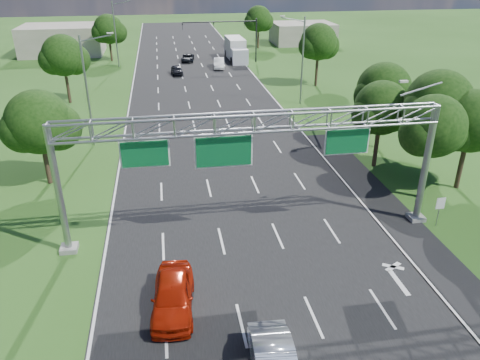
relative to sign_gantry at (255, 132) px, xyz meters
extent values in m
plane|color=#285118|center=(-0.33, 18.00, -6.89)|extent=(220.00, 220.00, 0.00)
cube|color=black|center=(-0.33, 18.00, -6.89)|extent=(18.00, 180.00, 0.02)
cube|color=black|center=(9.87, 2.00, -6.89)|extent=(3.00, 30.00, 0.02)
cube|color=gray|center=(11.17, 0.00, -6.74)|extent=(1.00, 1.00, 0.30)
cylinder|color=gray|center=(11.17, 0.00, -2.89)|extent=(0.44, 0.44, 8.00)
cube|color=gray|center=(-11.33, 0.00, -6.74)|extent=(1.00, 1.00, 0.30)
cylinder|color=gray|center=(-11.33, 0.00, -2.89)|extent=(0.40, 0.40, 8.00)
cylinder|color=gray|center=(9.97, 0.00, 2.11)|extent=(2.54, 0.12, 0.79)
cube|color=beige|center=(8.77, 0.00, 2.61)|extent=(0.50, 0.22, 0.12)
cube|color=white|center=(-6.33, -0.02, -0.89)|extent=(2.80, 0.05, 1.70)
cube|color=#0B5B2D|center=(-6.33, -0.08, -0.89)|extent=(2.62, 0.05, 1.52)
cube|color=white|center=(-1.83, -0.02, -1.04)|extent=(3.40, 0.05, 2.00)
cube|color=#0B5B2D|center=(-1.83, -0.08, -1.04)|extent=(3.22, 0.05, 1.82)
cube|color=white|center=(5.67, -0.02, -0.89)|extent=(2.80, 0.05, 1.70)
cube|color=#0B5B2D|center=(5.67, -0.08, -0.89)|extent=(2.62, 0.05, 1.52)
cylinder|color=gray|center=(12.07, -1.00, -5.89)|extent=(0.06, 0.06, 2.00)
cube|color=white|center=(12.07, -1.03, -5.19)|extent=(0.60, 0.04, 0.80)
cylinder|color=black|center=(10.67, 53.00, -3.39)|extent=(0.24, 0.24, 7.00)
cylinder|color=black|center=(4.67, 53.00, -0.29)|extent=(12.00, 0.18, 0.18)
imported|color=black|center=(-1.33, 53.00, -0.84)|extent=(0.18, 0.22, 1.10)
imported|color=black|center=(3.67, 53.00, -0.84)|extent=(0.18, 0.22, 1.10)
imported|color=black|center=(8.67, 53.00, -0.84)|extent=(0.18, 0.22, 1.10)
cylinder|color=gray|center=(-11.83, 18.00, -1.89)|extent=(0.20, 0.20, 10.00)
cylinder|color=gray|center=(-10.53, 18.00, 2.81)|extent=(2.78, 0.12, 0.60)
cube|color=beige|center=(-9.23, 18.00, 3.21)|extent=(0.55, 0.22, 0.12)
cylinder|color=gray|center=(-11.83, 53.00, -1.89)|extent=(0.20, 0.20, 10.00)
cylinder|color=gray|center=(-10.53, 53.00, 2.81)|extent=(2.78, 0.12, 0.60)
cube|color=beige|center=(-9.23, 53.00, 3.21)|extent=(0.55, 0.22, 0.12)
cylinder|color=gray|center=(11.17, 28.00, -1.89)|extent=(0.20, 0.20, 10.00)
cylinder|color=gray|center=(9.87, 28.00, 2.81)|extent=(2.78, 0.12, 0.60)
cube|color=beige|center=(8.57, 28.00, 3.21)|extent=(0.55, 0.22, 0.12)
cylinder|color=#2D2116|center=(13.17, 3.00, -5.02)|extent=(0.36, 0.36, 3.74)
sphere|color=black|center=(13.17, 3.00, -1.39)|extent=(4.40, 4.40, 4.40)
sphere|color=black|center=(14.27, 3.40, -1.94)|extent=(3.30, 3.30, 3.30)
sphere|color=black|center=(12.18, 2.70, -1.83)|extent=(3.08, 3.08, 3.08)
cylinder|color=#2D2116|center=(15.17, 6.00, -4.80)|extent=(0.36, 0.36, 4.18)
sphere|color=black|center=(15.17, 6.00, -0.71)|extent=(5.00, 5.00, 5.00)
sphere|color=black|center=(16.42, 6.40, -1.34)|extent=(3.75, 3.75, 3.75)
sphere|color=black|center=(14.04, 5.70, -1.21)|extent=(3.50, 3.50, 3.50)
cylinder|color=#2D2116|center=(12.17, 9.00, -5.24)|extent=(0.36, 0.36, 3.30)
sphere|color=black|center=(12.17, 9.00, -1.83)|extent=(4.40, 4.40, 4.40)
sphere|color=black|center=(13.27, 9.40, -2.38)|extent=(3.30, 3.30, 3.30)
sphere|color=black|center=(11.18, 8.70, -2.27)|extent=(3.08, 3.08, 3.08)
cylinder|color=#2D2116|center=(16.67, 4.00, -5.13)|extent=(0.36, 0.36, 3.52)
sphere|color=black|center=(16.67, 4.00, -1.53)|extent=(4.60, 4.60, 4.60)
sphere|color=black|center=(17.82, 4.40, -2.11)|extent=(3.45, 3.45, 3.45)
sphere|color=black|center=(15.63, 3.70, -1.99)|extent=(3.22, 3.22, 3.22)
cylinder|color=#2D2116|center=(14.17, 13.00, -5.13)|extent=(0.36, 0.36, 3.52)
sphere|color=black|center=(14.17, 13.00, -1.45)|extent=(4.80, 4.80, 4.80)
sphere|color=black|center=(15.37, 13.40, -2.05)|extent=(3.60, 3.60, 3.60)
sphere|color=black|center=(13.09, 12.70, -1.93)|extent=(3.36, 3.36, 3.36)
cylinder|color=#2D2116|center=(-14.33, 10.00, -5.35)|extent=(0.36, 0.36, 3.08)
sphere|color=black|center=(-14.33, 10.00, -1.89)|extent=(4.80, 4.80, 4.80)
sphere|color=black|center=(-13.13, 10.40, -2.49)|extent=(3.60, 3.60, 3.60)
sphere|color=black|center=(-15.41, 9.70, -2.37)|extent=(3.36, 3.36, 3.36)
cylinder|color=#2D2116|center=(-16.33, 33.00, -5.02)|extent=(0.36, 0.36, 3.74)
sphere|color=black|center=(-16.33, 33.00, -1.23)|extent=(4.80, 4.80, 4.80)
sphere|color=black|center=(-15.13, 33.40, -1.83)|extent=(3.60, 3.60, 3.60)
sphere|color=black|center=(-17.41, 32.70, -1.71)|extent=(3.36, 3.36, 3.36)
cylinder|color=#2D2116|center=(-13.33, 58.00, -5.24)|extent=(0.36, 0.36, 3.30)
sphere|color=black|center=(-13.33, 58.00, -1.67)|extent=(4.80, 4.80, 4.80)
sphere|color=black|center=(-12.13, 58.40, -2.27)|extent=(3.60, 3.60, 3.60)
sphere|color=black|center=(-14.41, 57.70, -2.15)|extent=(3.36, 3.36, 3.36)
cylinder|color=#2D2116|center=(15.67, 36.00, -4.91)|extent=(0.36, 0.36, 3.96)
sphere|color=black|center=(15.67, 36.00, -1.01)|extent=(4.80, 4.80, 4.80)
sphere|color=black|center=(16.87, 36.40, -1.61)|extent=(3.60, 3.60, 3.60)
sphere|color=black|center=(14.59, 35.70, -1.49)|extent=(3.36, 3.36, 3.36)
cylinder|color=#2D2116|center=(13.67, 66.00, -5.13)|extent=(0.36, 0.36, 3.52)
sphere|color=black|center=(13.67, 66.00, -1.45)|extent=(4.80, 4.80, 4.80)
sphere|color=black|center=(14.87, 66.40, -2.05)|extent=(3.60, 3.60, 3.60)
sphere|color=black|center=(12.59, 65.70, -1.93)|extent=(3.36, 3.36, 3.36)
cube|color=gray|center=(-22.33, 66.00, -4.39)|extent=(14.00, 10.00, 5.00)
cube|color=gray|center=(23.67, 70.00, -4.89)|extent=(12.00, 9.00, 4.00)
imported|color=#B11D08|center=(-5.30, -6.27, -6.03)|extent=(2.46, 5.21, 1.72)
imported|color=black|center=(-0.60, 55.43, -6.30)|extent=(2.51, 4.48, 1.18)
imported|color=black|center=(-2.83, 45.95, -6.24)|extent=(1.86, 3.93, 1.30)
imported|color=white|center=(3.98, 49.47, -6.13)|extent=(2.11, 4.77, 1.52)
cube|color=silver|center=(7.67, 56.49, -5.04)|extent=(2.81, 6.78, 3.37)
cube|color=silver|center=(7.67, 51.78, -5.66)|extent=(2.62, 2.51, 2.47)
cylinder|color=black|center=(6.44, 52.00, -6.33)|extent=(0.39, 1.12, 1.12)
cylinder|color=black|center=(8.90, 52.00, -6.33)|extent=(0.39, 1.12, 1.12)
cylinder|color=black|center=(6.44, 58.74, -6.33)|extent=(0.39, 1.12, 1.12)
cylinder|color=black|center=(8.90, 58.74, -6.33)|extent=(0.39, 1.12, 1.12)
camera|label=1|loc=(-5.04, -25.02, 9.16)|focal=35.00mm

